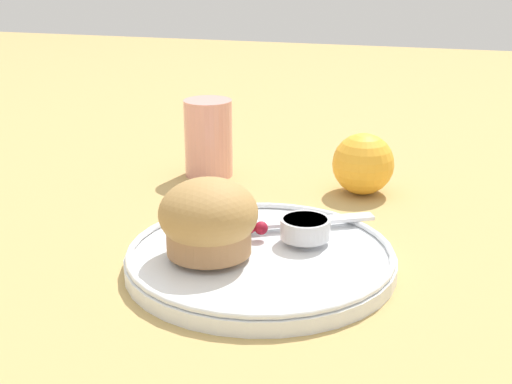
{
  "coord_description": "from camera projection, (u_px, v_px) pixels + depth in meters",
  "views": [
    {
      "loc": [
        0.17,
        -0.57,
        0.29
      ],
      "look_at": [
        -0.01,
        0.05,
        0.06
      ],
      "focal_mm": 50.0,
      "sensor_mm": 36.0,
      "label": 1
    }
  ],
  "objects": [
    {
      "name": "berry_pair",
      "position": [
        256.0,
        227.0,
        0.68
      ],
      "size": [
        0.03,
        0.01,
        0.01
      ],
      "color": "maroon",
      "rests_on": "plate"
    },
    {
      "name": "orange_fruit",
      "position": [
        363.0,
        164.0,
        0.84
      ],
      "size": [
        0.07,
        0.07,
        0.07
      ],
      "color": "#F4A82D",
      "rests_on": "ground_plane"
    },
    {
      "name": "plate",
      "position": [
        259.0,
        260.0,
        0.65
      ],
      "size": [
        0.25,
        0.25,
        0.02
      ],
      "color": "white",
      "rests_on": "ground_plane"
    },
    {
      "name": "butter_knife",
      "position": [
        286.0,
        223.0,
        0.7
      ],
      "size": [
        0.17,
        0.1,
        0.0
      ],
      "rotation": [
        0.0,
        0.0,
        0.48
      ],
      "color": "silver",
      "rests_on": "plate"
    },
    {
      "name": "ground_plane",
      "position": [
        252.0,
        267.0,
        0.66
      ],
      "size": [
        3.0,
        3.0,
        0.0
      ],
      "primitive_type": "plane",
      "color": "tan"
    },
    {
      "name": "muffin",
      "position": [
        208.0,
        219.0,
        0.63
      ],
      "size": [
        0.09,
        0.09,
        0.07
      ],
      "color": "#9E7047",
      "rests_on": "plate"
    },
    {
      "name": "juice_glass",
      "position": [
        208.0,
        138.0,
        0.9
      ],
      "size": [
        0.06,
        0.06,
        0.1
      ],
      "color": "#E5998C",
      "rests_on": "ground_plane"
    },
    {
      "name": "cream_ramekin",
      "position": [
        305.0,
        227.0,
        0.67
      ],
      "size": [
        0.05,
        0.05,
        0.02
      ],
      "color": "silver",
      "rests_on": "plate"
    }
  ]
}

